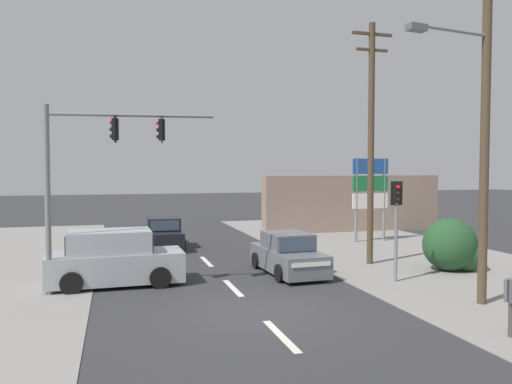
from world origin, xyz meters
TOP-DOWN VIEW (x-y plane):
  - ground_plane at (0.00, 0.00)m, footprint 140.00×140.00m
  - lane_dash_near at (0.00, -2.00)m, footprint 0.20×2.40m
  - lane_dash_mid at (0.00, 3.00)m, footprint 0.20×2.40m
  - lane_dash_far at (0.00, 8.00)m, footprint 0.20×2.40m
  - kerb_right_verge at (9.00, 2.00)m, footprint 10.00×44.00m
  - utility_pole_foreground_right at (6.47, -0.99)m, footprint 3.77×0.68m
  - utility_pole_midground_right at (6.50, 5.56)m, footprint 1.80×0.26m
  - traffic_signal_mast at (-4.51, 3.50)m, footprint 5.26×0.74m
  - pedestal_signal_right_kerb at (5.73, 2.31)m, footprint 0.44×0.29m
  - shopping_plaza_sign at (9.74, 11.46)m, footprint 2.10×0.16m
  - roadside_bush at (8.91, 3.39)m, footprint 2.24×1.92m
  - shopfront_wall_far at (11.00, 16.00)m, footprint 12.00×1.00m
  - sedan_oncoming_near at (2.56, 4.74)m, footprint 2.04×4.31m
  - sedan_crossing_left at (-1.42, 12.31)m, footprint 1.96×4.27m
  - suv_kerbside_parked at (-3.82, 4.51)m, footprint 4.58×2.14m

SIDE VIEW (x-z plane):
  - ground_plane at x=0.00m, z-range 0.00..0.00m
  - lane_dash_near at x=0.00m, z-range 0.00..0.01m
  - lane_dash_mid at x=0.00m, z-range 0.00..0.01m
  - lane_dash_far at x=0.00m, z-range 0.00..0.01m
  - kerb_right_verge at x=9.00m, z-range 0.00..0.02m
  - sedan_oncoming_near at x=2.56m, z-range -0.08..1.48m
  - sedan_crossing_left at x=-1.42m, z-range -0.08..1.48m
  - suv_kerbside_parked at x=-3.82m, z-range -0.06..1.83m
  - roadside_bush at x=8.91m, z-range -0.06..2.01m
  - shopfront_wall_far at x=11.00m, z-range 0.00..3.60m
  - pedestal_signal_right_kerb at x=5.73m, z-range 0.64..4.20m
  - shopping_plaza_sign at x=9.74m, z-range 0.68..5.28m
  - traffic_signal_mast at x=-4.51m, z-range 1.15..7.15m
  - utility_pole_midground_right at x=6.50m, z-range 0.24..10.24m
  - utility_pole_foreground_right at x=6.47m, z-range 0.37..11.23m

